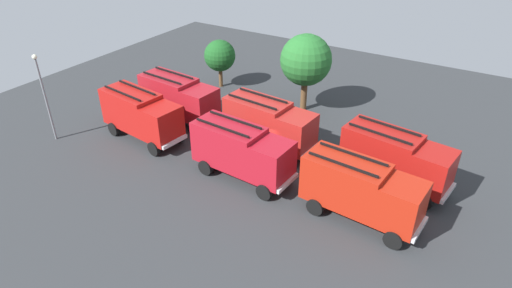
{
  "coord_description": "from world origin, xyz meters",
  "views": [
    {
      "loc": [
        14.14,
        -22.99,
        17.41
      ],
      "look_at": [
        0.0,
        0.0,
        1.4
      ],
      "focal_mm": 30.76,
      "sensor_mm": 36.0,
      "label": 1
    }
  ],
  "objects": [
    {
      "name": "fire_truck_3",
      "position": [
        -8.89,
        2.11,
        2.15
      ],
      "size": [
        7.37,
        3.21,
        3.88
      ],
      "rotation": [
        0.0,
        0.0,
        -0.08
      ],
      "color": "maroon",
      "rests_on": "ground"
    },
    {
      "name": "firefighter_0",
      "position": [
        10.89,
        4.68,
        0.91
      ],
      "size": [
        0.46,
        0.33,
        1.64
      ],
      "rotation": [
        0.0,
        0.0,
        1.79
      ],
      "color": "black",
      "rests_on": "ground"
    },
    {
      "name": "fire_truck_0",
      "position": [
        -9.32,
        -1.81,
        2.15
      ],
      "size": [
        7.44,
        3.46,
        3.88
      ],
      "rotation": [
        0.0,
        0.0,
        -0.12
      ],
      "color": "#AB1612",
      "rests_on": "ground"
    },
    {
      "name": "traffic_cone_0",
      "position": [
        4.69,
        4.56,
        0.31
      ],
      "size": [
        0.44,
        0.44,
        0.63
      ],
      "primitive_type": "cone",
      "color": "#F2600C",
      "rests_on": "ground"
    },
    {
      "name": "firefighter_1",
      "position": [
        -8.13,
        0.18,
        0.94
      ],
      "size": [
        0.28,
        0.44,
        1.69
      ],
      "rotation": [
        0.0,
        0.0,
        3.03
      ],
      "color": "black",
      "rests_on": "ground"
    },
    {
      "name": "tree_1",
      "position": [
        -0.86,
        9.48,
        4.59
      ],
      "size": [
        4.4,
        4.4,
        6.82
      ],
      "color": "brown",
      "rests_on": "ground"
    },
    {
      "name": "fire_truck_4",
      "position": [
        -0.18,
        2.11,
        2.15
      ],
      "size": [
        7.38,
        3.23,
        3.88
      ],
      "rotation": [
        0.0,
        0.0,
        -0.08
      ],
      "color": "#A6221E",
      "rests_on": "ground"
    },
    {
      "name": "fire_truck_2",
      "position": [
        8.57,
        -2.24,
        2.15
      ],
      "size": [
        7.36,
        3.19,
        3.88
      ],
      "rotation": [
        0.0,
        0.0,
        -0.08
      ],
      "color": "#A9200F",
      "rests_on": "ground"
    },
    {
      "name": "lamppost",
      "position": [
        -15.21,
        -5.61,
        4.05
      ],
      "size": [
        0.36,
        0.36,
        6.95
      ],
      "color": "slate",
      "rests_on": "ground"
    },
    {
      "name": "fire_truck_1",
      "position": [
        0.27,
        -2.25,
        2.15
      ],
      "size": [
        7.34,
        3.12,
        3.88
      ],
      "rotation": [
        0.0,
        0.0,
        -0.06
      ],
      "color": "maroon",
      "rests_on": "ground"
    },
    {
      "name": "fire_truck_5",
      "position": [
        9.27,
        2.28,
        2.15
      ],
      "size": [
        7.46,
        3.51,
        3.88
      ],
      "rotation": [
        0.0,
        0.0,
        -0.13
      ],
      "color": "#9E1612",
      "rests_on": "ground"
    },
    {
      "name": "ground_plane",
      "position": [
        0.0,
        0.0,
        0.0
      ],
      "size": [
        54.9,
        54.9,
        0.0
      ],
      "primitive_type": "plane",
      "color": "#2D3033"
    },
    {
      "name": "tree_0",
      "position": [
        -10.18,
        9.86,
        3.16
      ],
      "size": [
        3.03,
        3.03,
        4.7
      ],
      "color": "brown",
      "rests_on": "ground"
    },
    {
      "name": "traffic_cone_1",
      "position": [
        -3.59,
        -0.22,
        0.28
      ],
      "size": [
        0.39,
        0.39,
        0.56
      ],
      "primitive_type": "cone",
      "color": "#F2600C",
      "rests_on": "ground"
    }
  ]
}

